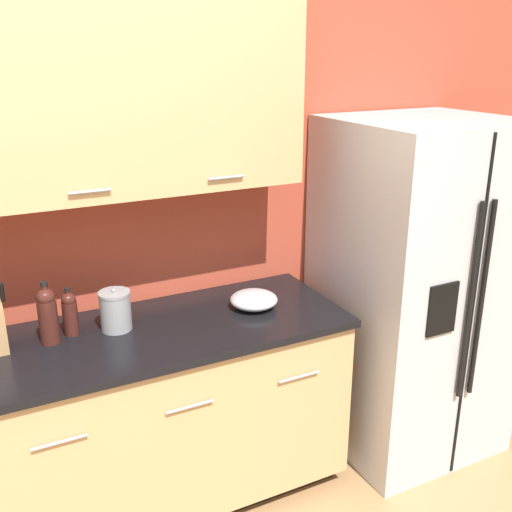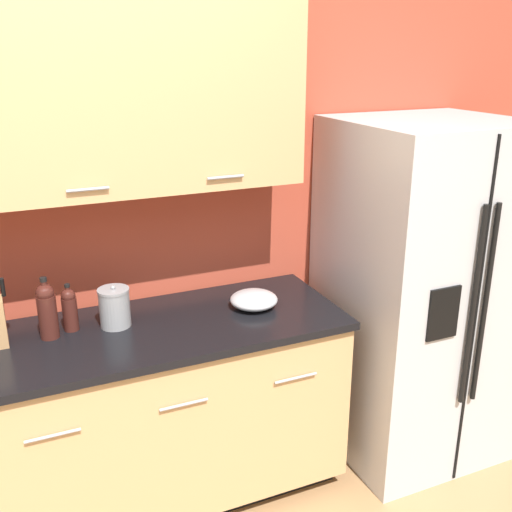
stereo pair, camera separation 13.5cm
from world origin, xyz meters
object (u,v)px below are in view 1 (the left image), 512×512
(refrigerator, at_px, (413,289))
(oil_bottle, at_px, (70,313))
(wine_bottle, at_px, (48,314))
(steel_canister, at_px, (116,310))
(mixing_bowl, at_px, (254,300))

(refrigerator, bearing_deg, oil_bottle, 173.64)
(wine_bottle, xyz_separation_m, steel_canister, (0.27, -0.00, -0.04))
(steel_canister, height_order, mixing_bowl, steel_canister)
(refrigerator, relative_size, mixing_bowl, 7.85)
(wine_bottle, distance_m, steel_canister, 0.27)
(wine_bottle, bearing_deg, oil_bottle, 21.78)
(oil_bottle, distance_m, steel_canister, 0.18)
(refrigerator, xyz_separation_m, wine_bottle, (-1.76, 0.15, 0.16))
(wine_bottle, height_order, mixing_bowl, wine_bottle)
(mixing_bowl, bearing_deg, oil_bottle, 173.06)
(refrigerator, relative_size, steel_canister, 9.23)
(refrigerator, relative_size, oil_bottle, 8.28)
(oil_bottle, distance_m, mixing_bowl, 0.81)
(oil_bottle, bearing_deg, mixing_bowl, -6.94)
(refrigerator, relative_size, wine_bottle, 6.51)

